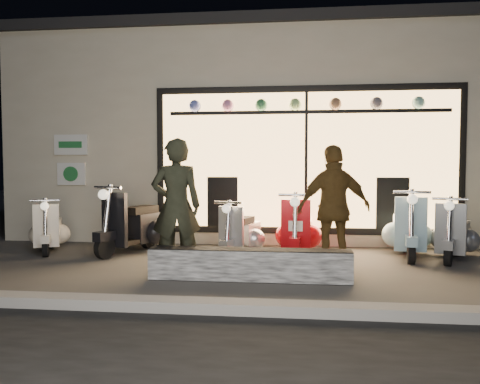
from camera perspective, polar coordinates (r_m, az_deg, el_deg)
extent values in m
plane|color=#383533|center=(6.66, 1.46, -9.36)|extent=(40.00, 40.00, 0.00)
cube|color=slate|center=(4.71, -0.69, -13.87)|extent=(40.00, 0.25, 0.12)
cube|color=beige|center=(11.50, 3.62, 5.91)|extent=(10.00, 6.00, 4.00)
cube|color=black|center=(11.79, 3.66, 16.16)|extent=(10.20, 6.20, 0.20)
cube|color=black|center=(8.46, 8.05, 3.85)|extent=(5.45, 0.06, 2.65)
cube|color=#FFBF6B|center=(8.42, 8.06, 3.85)|extent=(5.20, 0.04, 2.40)
cube|color=black|center=(8.43, 8.11, 9.64)|extent=(4.90, 0.06, 0.06)
cube|color=white|center=(9.41, -19.92, 5.44)|extent=(0.65, 0.04, 0.38)
cube|color=white|center=(9.40, -19.86, 2.09)|extent=(0.55, 0.04, 0.42)
cube|color=black|center=(5.98, 1.16, -8.83)|extent=(2.55, 0.28, 0.40)
cylinder|color=black|center=(7.01, -1.65, -7.50)|extent=(0.16, 0.30, 0.29)
cylinder|color=black|center=(7.80, 0.81, -6.42)|extent=(0.17, 0.31, 0.29)
cube|color=silver|center=(7.12, -1.09, -4.61)|extent=(0.40, 0.16, 0.70)
cube|color=silver|center=(7.69, 0.58, -5.20)|extent=(0.50, 0.67, 0.39)
cube|color=black|center=(7.58, 0.36, -3.49)|extent=(0.35, 0.53, 0.10)
sphere|color=#FFF2CC|center=(6.91, -1.69, -2.05)|extent=(0.16, 0.16, 0.13)
cylinder|color=black|center=(7.00, 6.68, -7.38)|extent=(0.12, 0.34, 0.33)
cylinder|color=black|center=(7.95, 7.20, -6.12)|extent=(0.14, 0.34, 0.33)
cube|color=#B70B12|center=(7.14, 6.82, -4.10)|extent=(0.45, 0.10, 0.80)
cube|color=#B70B12|center=(7.83, 7.16, -4.76)|extent=(0.46, 0.71, 0.45)
cube|color=black|center=(7.70, 7.13, -2.85)|extent=(0.31, 0.56, 0.12)
sphere|color=#FFF2CC|center=(6.89, 6.71, -1.20)|extent=(0.16, 0.16, 0.15)
cylinder|color=black|center=(7.61, -16.18, -6.52)|extent=(0.24, 0.37, 0.36)
cylinder|color=black|center=(8.38, -10.99, -5.57)|extent=(0.26, 0.38, 0.36)
cube|color=black|center=(7.71, -15.05, -3.28)|extent=(0.48, 0.26, 0.87)
cube|color=black|center=(8.27, -11.49, -4.14)|extent=(0.70, 0.86, 0.49)
cube|color=black|center=(8.16, -11.99, -2.15)|extent=(0.50, 0.66, 0.13)
sphere|color=#FFF2CC|center=(7.51, -16.33, -0.30)|extent=(0.21, 0.21, 0.16)
cylinder|color=black|center=(8.09, -22.62, -6.31)|extent=(0.20, 0.30, 0.29)
cylinder|color=black|center=(8.93, -22.13, -5.43)|extent=(0.21, 0.31, 0.29)
cube|color=#F2E2C6|center=(8.22, -22.56, -3.82)|extent=(0.38, 0.21, 0.70)
cube|color=#F2E2C6|center=(8.83, -22.20, -4.36)|extent=(0.57, 0.69, 0.39)
cube|color=black|center=(8.71, -22.28, -2.87)|extent=(0.41, 0.54, 0.10)
sphere|color=#FFF2CC|center=(8.00, -22.73, -1.60)|extent=(0.17, 0.17, 0.13)
cylinder|color=black|center=(7.38, 20.14, -6.95)|extent=(0.16, 0.36, 0.34)
cylinder|color=black|center=(8.38, 19.64, -5.76)|extent=(0.18, 0.36, 0.34)
cube|color=#7FA4B4|center=(7.53, 20.08, -3.71)|extent=(0.47, 0.15, 0.83)
cube|color=#7FA4B4|center=(8.25, 19.71, -4.40)|extent=(0.54, 0.77, 0.47)
cube|color=black|center=(8.12, 19.79, -2.51)|extent=(0.37, 0.61, 0.12)
sphere|color=#FFF2CC|center=(7.28, 20.27, -0.83)|extent=(0.17, 0.17, 0.15)
cylinder|color=black|center=(7.43, 24.03, -7.07)|extent=(0.21, 0.32, 0.31)
cylinder|color=black|center=(8.34, 24.76, -6.00)|extent=(0.23, 0.33, 0.31)
cube|color=#5A5E62|center=(7.57, 24.26, -4.14)|extent=(0.41, 0.23, 0.76)
cube|color=#5A5E62|center=(8.22, 24.72, -4.76)|extent=(0.62, 0.75, 0.43)
cube|color=black|center=(8.10, 24.70, -3.03)|extent=(0.45, 0.58, 0.11)
sphere|color=#FFF2CC|center=(7.33, 24.15, -1.53)|extent=(0.18, 0.18, 0.14)
imported|color=black|center=(6.36, -7.79, -1.70)|extent=(0.74, 0.57, 1.81)
imported|color=brown|center=(6.50, 11.43, -1.98)|extent=(1.09, 0.67, 1.73)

